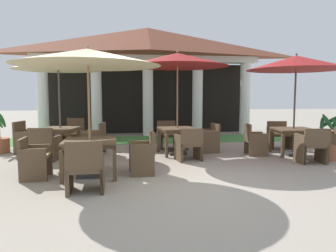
% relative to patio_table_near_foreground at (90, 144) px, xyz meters
% --- Properties ---
extents(ground_plane, '(60.00, 60.00, 0.00)m').
position_rel_patio_table_near_foreground_xyz_m(ground_plane, '(1.56, -0.74, -0.65)').
color(ground_plane, '#9E9384').
extents(background_pavilion, '(9.43, 2.53, 4.32)m').
position_rel_patio_table_near_foreground_xyz_m(background_pavilion, '(1.56, 6.51, 2.64)').
color(background_pavilion, white).
rests_on(background_pavilion, ground).
extents(lawn_strip, '(11.23, 2.04, 0.01)m').
position_rel_patio_table_near_foreground_xyz_m(lawn_strip, '(1.56, 5.09, -0.64)').
color(lawn_strip, '#47843D').
rests_on(lawn_strip, ground).
extents(patio_table_near_foreground, '(1.09, 1.09, 0.74)m').
position_rel_patio_table_near_foreground_xyz_m(patio_table_near_foreground, '(0.00, 0.00, 0.00)').
color(patio_table_near_foreground, brown).
rests_on(patio_table_near_foreground, ground).
extents(patio_umbrella_near_foreground, '(2.88, 2.88, 2.60)m').
position_rel_patio_table_near_foreground_xyz_m(patio_umbrella_near_foreground, '(-0.00, 0.00, 1.71)').
color(patio_umbrella_near_foreground, '#2D2D2D').
rests_on(patio_umbrella_near_foreground, ground).
extents(patio_chair_near_foreground_west, '(0.54, 0.62, 0.80)m').
position_rel_patio_table_near_foreground_xyz_m(patio_chair_near_foreground_west, '(-1.07, -0.05, -0.26)').
color(patio_chair_near_foreground_west, brown).
rests_on(patio_chair_near_foreground_west, ground).
extents(patio_chair_near_foreground_south, '(0.64, 0.61, 0.89)m').
position_rel_patio_table_near_foreground_xyz_m(patio_chair_near_foreground_south, '(0.05, -1.08, -0.25)').
color(patio_chair_near_foreground_south, brown).
rests_on(patio_chair_near_foreground_south, ground).
extents(patio_chair_near_foreground_east, '(0.52, 0.59, 0.89)m').
position_rel_patio_table_near_foreground_xyz_m(patio_chair_near_foreground_east, '(1.07, 0.05, -0.24)').
color(patio_chair_near_foreground_east, brown).
rests_on(patio_chair_near_foreground_east, ground).
extents(patio_table_mid_left, '(1.11, 1.11, 0.73)m').
position_rel_patio_table_near_foreground_xyz_m(patio_table_mid_left, '(5.26, 1.64, -0.01)').
color(patio_table_mid_left, brown).
rests_on(patio_table_mid_left, ground).
extents(patio_umbrella_mid_left, '(2.63, 2.63, 2.75)m').
position_rel_patio_table_near_foreground_xyz_m(patio_umbrella_mid_left, '(5.26, 1.64, 1.83)').
color(patio_umbrella_mid_left, '#2D2D2D').
rests_on(patio_umbrella_mid_left, ground).
extents(patio_chair_mid_left_east, '(0.60, 0.66, 0.90)m').
position_rel_patio_table_near_foreground_xyz_m(patio_chair_mid_left_east, '(6.33, 1.53, -0.24)').
color(patio_chair_mid_left_east, brown).
rests_on(patio_chair_mid_left_east, ground).
extents(patio_chair_mid_left_north, '(0.68, 0.60, 0.83)m').
position_rel_patio_table_near_foreground_xyz_m(patio_chair_mid_left_north, '(5.38, 2.70, -0.24)').
color(patio_chair_mid_left_north, brown).
rests_on(patio_chair_mid_left_north, ground).
extents(patio_chair_mid_left_west, '(0.57, 0.60, 0.86)m').
position_rel_patio_table_near_foreground_xyz_m(patio_chair_mid_left_west, '(4.20, 1.76, -0.26)').
color(patio_chair_mid_left_west, brown).
rests_on(patio_chair_mid_left_west, ground).
extents(patio_chair_mid_left_south, '(0.66, 0.65, 0.86)m').
position_rel_patio_table_near_foreground_xyz_m(patio_chair_mid_left_south, '(5.15, 0.58, -0.23)').
color(patio_chair_mid_left_south, brown).
rests_on(patio_chair_mid_left_south, ground).
extents(patio_table_mid_right, '(1.08, 1.08, 0.74)m').
position_rel_patio_table_near_foreground_xyz_m(patio_table_mid_right, '(2.12, 2.18, -0.01)').
color(patio_table_mid_right, brown).
rests_on(patio_table_mid_right, ground).
extents(patio_umbrella_mid_right, '(2.79, 2.79, 2.84)m').
position_rel_patio_table_near_foreground_xyz_m(patio_umbrella_mid_right, '(2.12, 2.18, 1.94)').
color(patio_umbrella_mid_right, '#2D2D2D').
rests_on(patio_umbrella_mid_right, ground).
extents(patio_chair_mid_right_north, '(0.66, 0.58, 0.84)m').
position_rel_patio_table_near_foreground_xyz_m(patio_chair_mid_right_north, '(1.97, 3.10, -0.25)').
color(patio_chair_mid_right_north, brown).
rests_on(patio_chair_mid_right_north, ground).
extents(patio_chair_mid_right_east, '(0.64, 0.64, 0.82)m').
position_rel_patio_table_near_foreground_xyz_m(patio_chair_mid_right_east, '(3.04, 2.33, -0.26)').
color(patio_chair_mid_right_east, brown).
rests_on(patio_chair_mid_right_east, ground).
extents(patio_chair_mid_right_south, '(0.67, 0.64, 0.82)m').
position_rel_patio_table_near_foreground_xyz_m(patio_chair_mid_right_south, '(2.27, 1.25, -0.25)').
color(patio_chair_mid_right_south, brown).
rests_on(patio_chair_mid_right_south, ground).
extents(patio_table_far_back, '(1.05, 1.05, 0.73)m').
position_rel_patio_table_near_foreground_xyz_m(patio_table_far_back, '(-1.13, 2.66, -0.02)').
color(patio_table_far_back, brown).
rests_on(patio_table_far_back, ground).
extents(patio_umbrella_far_back, '(2.42, 2.42, 2.77)m').
position_rel_patio_table_near_foreground_xyz_m(patio_umbrella_far_back, '(-1.13, 2.66, 1.85)').
color(patio_umbrella_far_back, '#2D2D2D').
rests_on(patio_umbrella_far_back, ground).
extents(patio_chair_far_back_north, '(0.66, 0.67, 0.91)m').
position_rel_patio_table_near_foreground_xyz_m(patio_chair_far_back_north, '(-0.95, 3.63, -0.24)').
color(patio_chair_far_back_north, brown).
rests_on(patio_chair_far_back_north, ground).
extents(patio_chair_far_back_east, '(0.67, 0.65, 0.87)m').
position_rel_patio_table_near_foreground_xyz_m(patio_chair_far_back_east, '(-0.17, 2.48, -0.25)').
color(patio_chair_far_back_east, brown).
rests_on(patio_chair_far_back_east, ground).
extents(patio_chair_far_back_west, '(0.67, 0.73, 0.90)m').
position_rel_patio_table_near_foreground_xyz_m(patio_chair_far_back_west, '(-2.10, 2.85, -0.24)').
color(patio_chair_far_back_west, brown).
rests_on(patio_chair_far_back_west, ground).
extents(patio_chair_far_back_south, '(0.73, 0.68, 0.84)m').
position_rel_patio_table_near_foreground_xyz_m(patio_chair_far_back_south, '(-1.32, 1.70, -0.26)').
color(patio_chair_far_back_south, brown).
rests_on(patio_chair_far_back_south, ground).
extents(potted_palm_right_edge, '(0.65, 0.64, 1.21)m').
position_rel_patio_table_near_foreground_xyz_m(potted_palm_right_edge, '(5.79, 0.84, -0.21)').
color(potted_palm_right_edge, '#995638').
rests_on(potted_palm_right_edge, ground).
extents(terracotta_urn, '(0.35, 0.35, 0.36)m').
position_rel_patio_table_near_foreground_xyz_m(terracotta_urn, '(-0.01, 3.84, -0.51)').
color(terracotta_urn, brown).
rests_on(terracotta_urn, ground).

